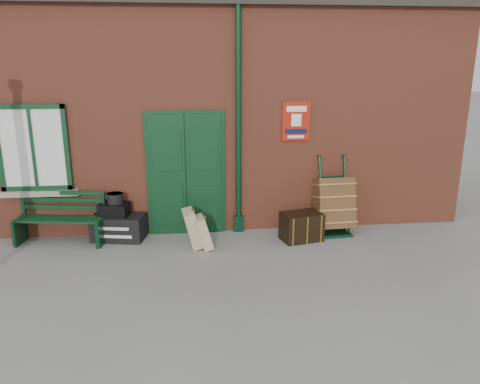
{
  "coord_description": "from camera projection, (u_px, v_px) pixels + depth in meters",
  "views": [
    {
      "loc": [
        -0.21,
        -6.82,
        3.1
      ],
      "look_at": [
        0.59,
        0.6,
        1.0
      ],
      "focal_mm": 35.0,
      "sensor_mm": 36.0,
      "label": 1
    }
  ],
  "objects": [
    {
      "name": "hatbox",
      "position": [
        115.0,
        198.0,
        8.21
      ],
      "size": [
        0.32,
        0.32,
        0.18
      ],
      "primitive_type": "cylinder",
      "rotation": [
        0.0,
        0.0,
        -0.19
      ],
      "color": "black",
      "rests_on": "strongbox"
    },
    {
      "name": "bench",
      "position": [
        61.0,
        217.0,
        8.16
      ],
      "size": [
        1.56,
        0.69,
        0.94
      ],
      "rotation": [
        0.0,
        0.0,
        -0.15
      ],
      "color": "#0E3319",
      "rests_on": "ground"
    },
    {
      "name": "dark_trunk",
      "position": [
        301.0,
        227.0,
        8.33
      ],
      "size": [
        0.78,
        0.6,
        0.5
      ],
      "primitive_type": "cube",
      "rotation": [
        0.0,
        0.0,
        0.22
      ],
      "color": "black",
      "rests_on": "ground"
    },
    {
      "name": "suitcase_front",
      "position": [
        203.0,
        232.0,
        7.94
      ],
      "size": [
        0.36,
        0.45,
        0.57
      ],
      "primitive_type": "cube",
      "rotation": [
        0.0,
        -0.27,
        0.13
      ],
      "color": "tan",
      "rests_on": "ground"
    },
    {
      "name": "strongbox",
      "position": [
        114.0,
        209.0,
        8.26
      ],
      "size": [
        0.56,
        0.45,
        0.23
      ],
      "primitive_type": "cube",
      "rotation": [
        0.0,
        0.0,
        -0.19
      ],
      "color": "black",
      "rests_on": "houdini_trunk"
    },
    {
      "name": "ground",
      "position": [
        207.0,
        264.0,
        7.38
      ],
      "size": [
        80.0,
        80.0,
        0.0
      ],
      "primitive_type": "plane",
      "color": "gray",
      "rests_on": "ground"
    },
    {
      "name": "suitcase_back",
      "position": [
        192.0,
        228.0,
        8.01
      ],
      "size": [
        0.38,
        0.5,
        0.67
      ],
      "primitive_type": "cube",
      "rotation": [
        0.0,
        -0.22,
        0.13
      ],
      "color": "tan",
      "rests_on": "ground"
    },
    {
      "name": "porter_trolley",
      "position": [
        333.0,
        204.0,
        8.66
      ],
      "size": [
        0.71,
        0.76,
        1.4
      ],
      "rotation": [
        0.0,
        0.0,
        0.05
      ],
      "color": "black",
      "rests_on": "ground"
    },
    {
      "name": "houdini_trunk",
      "position": [
        118.0,
        227.0,
        8.36
      ],
      "size": [
        0.98,
        0.66,
        0.45
      ],
      "primitive_type": "cube",
      "rotation": [
        0.0,
        0.0,
        -0.19
      ],
      "color": "black",
      "rests_on": "ground"
    },
    {
      "name": "station_building",
      "position": [
        199.0,
        105.0,
        10.14
      ],
      "size": [
        10.3,
        4.3,
        4.36
      ],
      "color": "#9C4932",
      "rests_on": "ground"
    }
  ]
}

